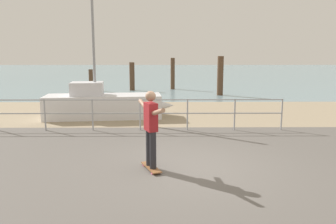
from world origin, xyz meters
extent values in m
cube|color=#605B56|center=(0.00, -1.00, 0.00)|extent=(24.00, 10.00, 0.04)
cube|color=tan|center=(0.00, 7.00, 0.00)|extent=(24.00, 6.00, 0.04)
cube|color=#75939E|center=(0.00, 35.00, 0.00)|extent=(72.00, 50.00, 0.04)
cylinder|color=#9EA0A5|center=(-4.34, 3.60, 0.53)|extent=(0.05, 0.05, 1.05)
cylinder|color=#9EA0A5|center=(-2.81, 3.60, 0.53)|extent=(0.05, 0.05, 1.05)
cylinder|color=#9EA0A5|center=(-1.28, 3.60, 0.53)|extent=(0.05, 0.05, 1.05)
cylinder|color=#9EA0A5|center=(0.26, 3.60, 0.53)|extent=(0.05, 0.05, 1.05)
cylinder|color=#9EA0A5|center=(1.79, 3.60, 0.53)|extent=(0.05, 0.05, 1.05)
cylinder|color=#9EA0A5|center=(3.33, 3.60, 0.53)|extent=(0.05, 0.05, 1.05)
cylinder|color=#9EA0A5|center=(-2.81, 3.60, 1.02)|extent=(12.27, 0.04, 0.04)
cylinder|color=#9EA0A5|center=(-2.81, 3.60, 0.58)|extent=(12.27, 0.04, 0.04)
cube|color=silver|center=(-2.84, 5.82, 0.45)|extent=(4.52, 1.84, 0.90)
cone|color=silver|center=(-0.66, 6.05, 0.45)|extent=(1.17, 0.87, 0.77)
cylinder|color=gray|center=(-3.14, 5.79, 2.84)|extent=(0.10, 0.10, 3.88)
cube|color=silver|center=(-3.44, 5.76, 1.15)|extent=(1.28, 1.02, 0.50)
cube|color=brown|center=(-0.77, -0.21, 0.07)|extent=(0.49, 0.82, 0.02)
cylinder|color=#E5598C|center=(-0.59, -0.44, 0.03)|extent=(0.05, 0.07, 0.06)
cylinder|color=#E5598C|center=(-0.74, -0.50, 0.03)|extent=(0.05, 0.07, 0.06)
cylinder|color=#E5598C|center=(-0.80, 0.08, 0.03)|extent=(0.05, 0.07, 0.06)
cylinder|color=#E5598C|center=(-0.95, 0.02, 0.03)|extent=(0.05, 0.07, 0.06)
cylinder|color=#26262B|center=(-0.73, -0.32, 0.48)|extent=(0.14, 0.14, 0.80)
cylinder|color=#26262B|center=(-0.82, -0.10, 0.48)|extent=(0.14, 0.14, 0.80)
cube|color=maroon|center=(-0.77, -0.21, 1.18)|extent=(0.32, 0.41, 0.60)
sphere|color=#9E755B|center=(-0.77, -0.21, 1.62)|extent=(0.22, 0.22, 0.22)
cylinder|color=#9E755B|center=(-0.60, -0.62, 1.36)|extent=(0.29, 0.55, 0.23)
cylinder|color=#9E755B|center=(-0.94, 0.21, 1.36)|extent=(0.29, 0.55, 0.23)
cylinder|color=#513826|center=(-5.33, 15.37, 0.70)|extent=(0.28, 0.28, 1.40)
cylinder|color=#513826|center=(-2.63, 15.43, 0.93)|extent=(0.34, 0.34, 1.86)
cylinder|color=#513826|center=(0.07, 16.09, 1.07)|extent=(0.28, 0.28, 2.14)
cylinder|color=#513826|center=(2.77, 12.74, 1.15)|extent=(0.36, 0.36, 2.29)
camera|label=1|loc=(-0.48, -7.35, 2.54)|focal=36.80mm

